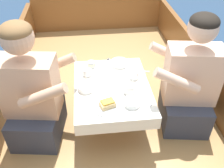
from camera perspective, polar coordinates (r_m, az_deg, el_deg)
The scene contains 22 objects.
ground_plane at distance 2.48m, azimuth -0.10°, elevation -12.87°, with size 60.00×60.00×0.00m, color navy.
boat_deck at distance 2.35m, azimuth -0.11°, elevation -10.30°, with size 1.88×3.67×0.33m, color #A87F4C.
gunwale_starboard at distance 2.35m, azimuth 22.55°, elevation -1.60°, with size 0.06×3.67×0.41m, color brown.
bow_coaming at distance 3.63m, azimuth -3.40°, elevation 15.86°, with size 1.76×0.06×0.47m, color brown.
cockpit_table at distance 1.98m, azimuth 0.00°, elevation -1.39°, with size 0.59×0.77×0.37m.
person_port at distance 1.91m, azimuth -17.71°, elevation -2.58°, with size 0.56×0.50×0.97m.
person_starboard at distance 2.03m, azimuth 17.16°, elevation -0.13°, with size 0.57×0.51×0.97m.
plate_sandwich at distance 1.77m, azimuth -0.99°, elevation -5.17°, with size 0.21×0.21×0.01m.
plate_bread at distance 2.04m, azimuth -0.72°, elevation 1.69°, with size 0.20×0.20×0.01m.
sandwich at distance 1.75m, azimuth -1.00°, elevation -4.51°, with size 0.12×0.10×0.05m.
bowl_port_near at distance 1.91m, azimuth -5.98°, elevation -0.77°, with size 0.13×0.13×0.04m.
bowl_starboard_near at distance 2.18m, azimuth 1.71°, elevation 4.87°, with size 0.14×0.14×0.04m.
bowl_center_far at distance 1.78m, azimuth 4.62°, elevation -4.21°, with size 0.12×0.12×0.04m.
coffee_cup_port at distance 2.02m, azimuth 5.12°, elevation 2.11°, with size 0.10×0.07×0.07m.
coffee_cup_starboard at distance 1.87m, azimuth 3.95°, elevation -1.12°, with size 0.11×0.08×0.07m.
coffee_cup_center at distance 2.06m, azimuth -5.73°, elevation 2.72°, with size 0.10×0.07×0.06m.
tin_can at distance 2.16m, azimuth -4.75°, elevation 4.50°, with size 0.07×0.07×0.05m.
utensil_knife_starboard at distance 2.13m, azimuth 6.25°, elevation 3.04°, with size 0.17×0.06×0.00m.
utensil_spoon_starboard at distance 1.87m, azimuth 1.85°, elevation -2.46°, with size 0.17×0.07×0.01m.
utensil_knife_port at distance 1.76m, azimuth -6.45°, elevation -5.80°, with size 0.13×0.13×0.00m.
utensil_spoon_center at distance 1.79m, azimuth 8.62°, elevation -5.01°, with size 0.14×0.12×0.01m.
utensil_fork_port at distance 2.23m, azimuth -1.62°, elevation 5.06°, with size 0.12×0.14×0.00m.
Camera 1 is at (-0.17, -1.56, 1.91)m, focal length 40.00 mm.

